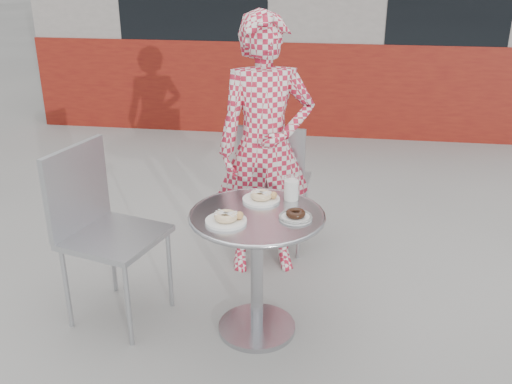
# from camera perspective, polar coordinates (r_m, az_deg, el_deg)

# --- Properties ---
(ground) EXTENTS (60.00, 60.00, 0.00)m
(ground) POSITION_cam_1_polar(r_m,az_deg,el_deg) (3.11, -0.29, -13.84)
(ground) COLOR #A09E99
(ground) RESTS_ON ground
(bistro_table) EXTENTS (0.68, 0.68, 0.68)m
(bistro_table) POSITION_cam_1_polar(r_m,az_deg,el_deg) (2.86, 0.09, -5.22)
(bistro_table) COLOR silver
(bistro_table) RESTS_ON ground
(chair_far) EXTENTS (0.44, 0.45, 0.89)m
(chair_far) POSITION_cam_1_polar(r_m,az_deg,el_deg) (3.85, 1.97, -1.58)
(chair_far) COLOR #AAADB2
(chair_far) RESTS_ON ground
(chair_left) EXTENTS (0.56, 0.56, 0.96)m
(chair_left) POSITION_cam_1_polar(r_m,az_deg,el_deg) (3.18, -13.78, -7.45)
(chair_left) COLOR #AAADB2
(chair_left) RESTS_ON ground
(seated_person) EXTENTS (0.65, 0.51, 1.58)m
(seated_person) POSITION_cam_1_polar(r_m,az_deg,el_deg) (3.39, 0.94, 4.42)
(seated_person) COLOR #B21B34
(seated_person) RESTS_ON ground
(plate_far) EXTENTS (0.19, 0.19, 0.05)m
(plate_far) POSITION_cam_1_polar(r_m,az_deg,el_deg) (2.92, 0.60, -0.51)
(plate_far) COLOR white
(plate_far) RESTS_ON bistro_table
(plate_near) EXTENTS (0.20, 0.20, 0.05)m
(plate_near) POSITION_cam_1_polar(r_m,az_deg,el_deg) (2.69, -2.95, -2.65)
(plate_near) COLOR white
(plate_near) RESTS_ON bistro_table
(plate_checker) EXTENTS (0.16, 0.16, 0.04)m
(plate_checker) POSITION_cam_1_polar(r_m,az_deg,el_deg) (2.74, 3.98, -2.40)
(plate_checker) COLOR white
(plate_checker) RESTS_ON bistro_table
(milk_cup) EXTENTS (0.08, 0.08, 0.13)m
(milk_cup) POSITION_cam_1_polar(r_m,az_deg,el_deg) (2.93, 3.56, 0.32)
(milk_cup) COLOR white
(milk_cup) RESTS_ON bistro_table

